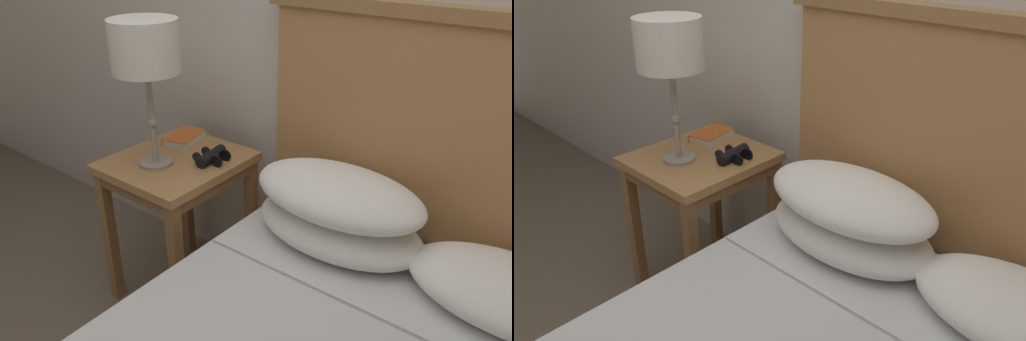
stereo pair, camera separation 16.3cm
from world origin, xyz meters
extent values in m
cube|color=beige|center=(0.00, 1.12, 1.30)|extent=(8.00, 0.06, 2.60)
cube|color=#AD7A47|center=(-0.69, 0.75, 0.65)|extent=(0.48, 0.53, 0.04)
cube|color=brown|center=(-0.69, 0.75, 0.60)|extent=(0.45, 0.50, 0.05)
cube|color=olive|center=(-0.90, 0.52, 0.31)|extent=(0.04, 0.04, 0.63)
cube|color=olive|center=(-0.49, 0.52, 0.31)|extent=(0.04, 0.04, 0.63)
cube|color=olive|center=(-0.90, 0.98, 0.31)|extent=(0.04, 0.04, 0.63)
cube|color=olive|center=(-0.49, 0.98, 0.31)|extent=(0.04, 0.04, 0.63)
cube|color=silver|center=(0.30, 0.70, 0.52)|extent=(1.25, 0.28, 0.01)
cube|color=#AD7A47|center=(0.30, 1.05, 0.63)|extent=(1.37, 0.06, 1.27)
cube|color=olive|center=(0.30, 1.05, 1.29)|extent=(1.43, 0.10, 0.04)
ellipsoid|color=white|center=(0.03, 0.81, 0.59)|extent=(0.60, 0.36, 0.15)
ellipsoid|color=white|center=(0.02, 0.81, 0.72)|extent=(0.60, 0.36, 0.15)
cylinder|color=gray|center=(-0.72, 0.67, 0.67)|extent=(0.13, 0.13, 0.01)
cylinder|color=gray|center=(-0.72, 0.67, 0.86)|extent=(0.02, 0.02, 0.36)
sphere|color=gray|center=(-0.72, 0.67, 0.84)|extent=(0.04, 0.04, 0.04)
cylinder|color=silver|center=(-0.72, 0.67, 1.13)|extent=(0.25, 0.25, 0.19)
cube|color=silver|center=(-0.79, 0.90, 0.68)|extent=(0.15, 0.20, 0.03)
cube|color=orange|center=(-0.79, 0.90, 0.70)|extent=(0.16, 0.20, 0.00)
cube|color=orange|center=(-0.85, 0.89, 0.68)|extent=(0.05, 0.18, 0.03)
cylinder|color=black|center=(-0.56, 0.79, 0.69)|extent=(0.06, 0.10, 0.04)
cylinder|color=black|center=(-0.51, 0.80, 0.69)|extent=(0.05, 0.02, 0.05)
cylinder|color=black|center=(-0.60, 0.78, 0.69)|extent=(0.04, 0.02, 0.04)
cylinder|color=black|center=(-0.57, 0.85, 0.69)|extent=(0.06, 0.10, 0.04)
cylinder|color=black|center=(-0.52, 0.86, 0.69)|extent=(0.05, 0.02, 0.05)
cylinder|color=black|center=(-0.61, 0.84, 0.69)|extent=(0.04, 0.02, 0.04)
cube|color=black|center=(-0.56, 0.82, 0.69)|extent=(0.06, 0.04, 0.01)
cylinder|color=black|center=(-0.56, 0.82, 0.70)|extent=(0.02, 0.01, 0.02)
camera|label=1|loc=(0.69, -0.51, 1.53)|focal=35.00mm
camera|label=2|loc=(0.82, -0.40, 1.53)|focal=35.00mm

